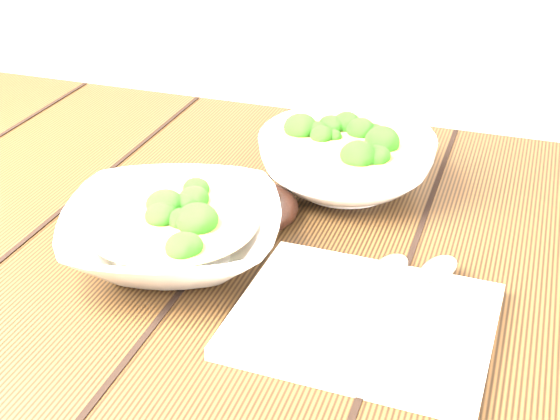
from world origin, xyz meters
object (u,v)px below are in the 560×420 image
object	(u,v)px
soup_bowl_front	(173,231)
trivet	(252,208)
table	(237,338)
napkin	(363,320)
soup_bowl_back	(346,159)

from	to	relation	value
soup_bowl_front	trivet	distance (m)	0.12
table	napkin	world-z (taller)	napkin
soup_bowl_back	trivet	size ratio (longest dim) A/B	2.33
soup_bowl_front	table	bearing A→B (deg)	31.82
table	soup_bowl_back	size ratio (longest dim) A/B	4.94
soup_bowl_back	trivet	distance (m)	0.14
trivet	napkin	world-z (taller)	trivet
table	trivet	bearing A→B (deg)	94.30
soup_bowl_back	soup_bowl_front	bearing A→B (deg)	-121.08
table	soup_bowl_back	distance (m)	0.25
trivet	napkin	bearing A→B (deg)	-43.19
table	soup_bowl_front	size ratio (longest dim) A/B	4.25
trivet	soup_bowl_front	bearing A→B (deg)	-115.34
soup_bowl_front	napkin	bearing A→B (deg)	-13.84
table	soup_bowl_front	bearing A→B (deg)	-148.18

